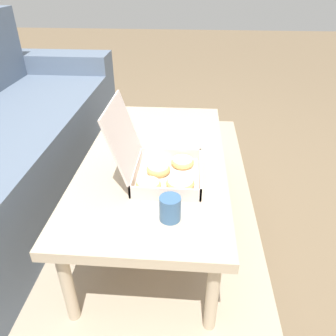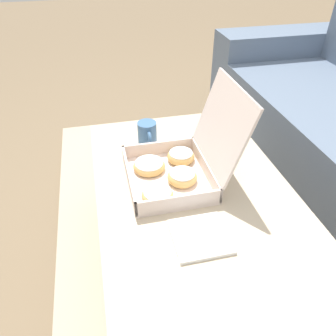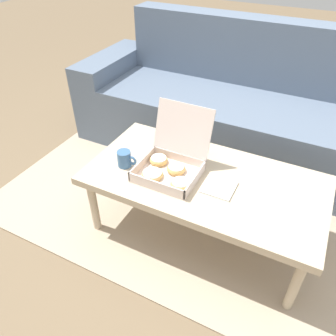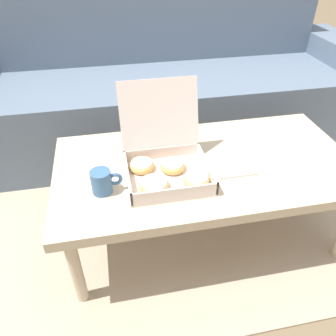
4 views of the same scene
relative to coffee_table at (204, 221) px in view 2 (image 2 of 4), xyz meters
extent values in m
plane|color=#756047|center=(0.00, 0.11, -0.36)|extent=(12.00, 12.00, 0.00)
cube|color=tan|center=(0.00, 0.41, -0.36)|extent=(2.63, 1.84, 0.01)
cube|color=slate|center=(-1.14, 0.85, -0.07)|extent=(0.24, 0.77, 0.59)
cube|color=#C6B293|center=(0.00, 0.00, 0.02)|extent=(1.20, 0.62, 0.04)
cylinder|color=#C6B293|center=(-0.54, -0.25, -0.18)|extent=(0.04, 0.04, 0.36)
cylinder|color=#C6B293|center=(-0.54, 0.25, -0.18)|extent=(0.04, 0.04, 0.36)
cube|color=silver|center=(-0.17, -0.07, 0.04)|extent=(0.30, 0.26, 0.01)
cube|color=silver|center=(-0.17, -0.20, 0.07)|extent=(0.30, 0.01, 0.05)
cube|color=silver|center=(-0.17, 0.06, 0.07)|extent=(0.30, 0.01, 0.05)
cube|color=silver|center=(-0.32, -0.07, 0.07)|extent=(0.01, 0.26, 0.05)
cube|color=silver|center=(-0.02, -0.07, 0.07)|extent=(0.01, 0.26, 0.05)
cube|color=silver|center=(-0.17, 0.10, 0.22)|extent=(0.30, 0.09, 0.25)
torus|color=#E0B266|center=(-0.14, -0.03, 0.06)|extent=(0.10, 0.10, 0.03)
cylinder|color=white|center=(-0.14, -0.03, 0.07)|extent=(0.08, 0.08, 0.02)
torus|color=#E0B266|center=(-0.23, -0.12, 0.06)|extent=(0.11, 0.11, 0.03)
cylinder|color=white|center=(-0.23, -0.12, 0.07)|extent=(0.10, 0.10, 0.01)
torus|color=#E0B266|center=(-0.26, -0.01, 0.06)|extent=(0.10, 0.10, 0.03)
cylinder|color=white|center=(-0.26, -0.01, 0.07)|extent=(0.08, 0.08, 0.01)
torus|color=#E0B266|center=(-0.08, -0.13, 0.06)|extent=(0.10, 0.10, 0.03)
cylinder|color=white|center=(-0.08, -0.13, 0.07)|extent=(0.08, 0.08, 0.01)
cylinder|color=#3D6693|center=(-0.41, -0.10, 0.08)|extent=(0.07, 0.07, 0.09)
torus|color=#3D6693|center=(-0.36, -0.10, 0.09)|extent=(0.05, 0.01, 0.05)
cube|color=white|center=(0.09, -0.04, 0.04)|extent=(0.15, 0.15, 0.01)
camera|label=1|loc=(-1.26, -0.15, 0.76)|focal=35.00mm
camera|label=2|loc=(0.65, -0.26, 0.72)|focal=35.00mm
camera|label=3|loc=(0.41, -1.22, 1.09)|focal=35.00mm
camera|label=4|loc=(-0.36, -1.01, 0.80)|focal=35.00mm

